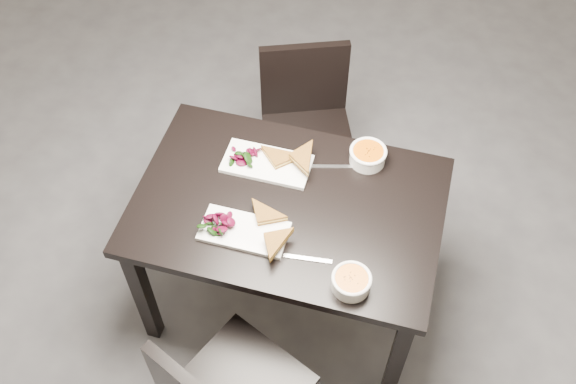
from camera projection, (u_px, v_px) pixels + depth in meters
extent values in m
plane|color=#47474C|center=(293.00, 240.00, 3.36)|extent=(5.00, 5.00, 0.00)
cube|color=black|center=(288.00, 206.00, 2.58)|extent=(1.20, 0.80, 0.04)
cube|color=black|center=(143.00, 294.00, 2.77)|extent=(0.06, 0.06, 0.71)
cube|color=black|center=(397.00, 359.00, 2.59)|extent=(0.06, 0.06, 0.71)
cube|color=black|center=(199.00, 173.00, 3.16)|extent=(0.06, 0.06, 0.71)
cube|color=black|center=(422.00, 222.00, 2.99)|extent=(0.06, 0.06, 0.71)
cube|color=black|center=(240.00, 349.00, 2.78)|extent=(0.05, 0.05, 0.41)
cube|color=black|center=(308.00, 139.00, 3.20)|extent=(0.55, 0.55, 0.04)
cube|color=black|center=(276.00, 200.00, 3.25)|extent=(0.05, 0.05, 0.41)
cube|color=black|center=(347.00, 193.00, 3.28)|extent=(0.05, 0.05, 0.41)
cube|color=black|center=(269.00, 145.00, 3.47)|extent=(0.05, 0.05, 0.41)
cube|color=black|center=(336.00, 140.00, 3.50)|extent=(0.05, 0.05, 0.41)
cube|color=black|center=(304.00, 79.00, 3.14)|extent=(0.40, 0.19, 0.40)
cube|color=white|center=(244.00, 231.00, 2.47)|extent=(0.33, 0.16, 0.02)
cylinder|color=white|center=(351.00, 283.00, 2.32)|extent=(0.14, 0.14, 0.05)
cylinder|color=#C75C09|center=(352.00, 279.00, 2.30)|extent=(0.12, 0.12, 0.02)
torus|color=white|center=(352.00, 278.00, 2.29)|extent=(0.14, 0.14, 0.01)
cube|color=silver|center=(308.00, 259.00, 2.41)|extent=(0.18, 0.04, 0.00)
cube|color=white|center=(267.00, 164.00, 2.67)|extent=(0.36, 0.18, 0.02)
cylinder|color=white|center=(368.00, 156.00, 2.67)|extent=(0.15, 0.15, 0.06)
cylinder|color=#C75C09|center=(368.00, 152.00, 2.65)|extent=(0.13, 0.13, 0.02)
torus|color=white|center=(368.00, 151.00, 2.65)|extent=(0.15, 0.15, 0.01)
cube|color=silver|center=(331.00, 166.00, 2.67)|extent=(0.18, 0.06, 0.00)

